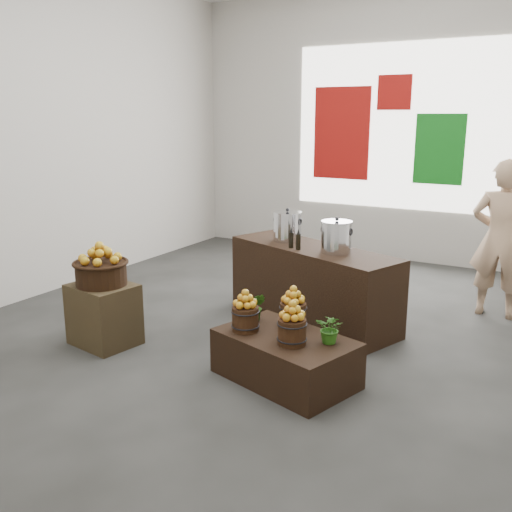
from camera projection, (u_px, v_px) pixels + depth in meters
The scene contains 23 objects.
ground at pixel (269, 325), 6.09m from camera, with size 7.00×7.00×0.00m, color #3A3A37.
back_wall at pixel (380, 127), 8.56m from camera, with size 6.00×0.04×4.00m, color #B0ACA3.
back_opening at pixel (399, 127), 8.40m from camera, with size 3.20×0.02×2.40m, color white.
deco_red_left at pixel (342, 133), 8.85m from camera, with size 0.90×0.04×1.40m, color maroon.
deco_green_right at pixel (439, 149), 8.18m from camera, with size 0.70×0.04×1.00m, color #106717.
deco_red_upper at pixel (395, 92), 8.32m from camera, with size 0.50×0.04×0.50m, color maroon.
crate at pixel (104, 314), 5.53m from camera, with size 0.60×0.49×0.60m, color #453820.
wicker_basket at pixel (101, 274), 5.43m from camera, with size 0.48×0.48×0.22m, color black.
apples_in_basket at pixel (100, 253), 5.38m from camera, with size 0.37×0.37×0.20m, color maroon, non-canonical shape.
display_table at pixel (285, 358), 4.79m from camera, with size 1.14×0.70×0.39m, color black.
apple_bucket_front_left at pixel (245, 319), 4.84m from camera, with size 0.23×0.23×0.21m, color #311D0D.
apples_in_bucket_front_left at pixel (245, 298), 4.79m from camera, with size 0.17×0.17×0.15m, color maroon, non-canonical shape.
apple_bucket_front_right at pixel (292, 332), 4.55m from camera, with size 0.23×0.23×0.21m, color #311D0D.
apples_in_bucket_front_right at pixel (292, 310), 4.51m from camera, with size 0.17×0.17×0.15m, color maroon, non-canonical shape.
apple_bucket_rear at pixel (293, 315), 4.94m from camera, with size 0.23×0.23×0.21m, color #311D0D.
apples_in_bucket_rear at pixel (293, 295), 4.89m from camera, with size 0.17×0.17×0.15m, color maroon, non-canonical shape.
herb_garnish_right at pixel (331, 328), 4.57m from camera, with size 0.23×0.20×0.25m, color #225612.
herb_garnish_left at pixel (257, 307), 5.07m from camera, with size 0.14×0.11×0.25m, color #225612.
counter at pixel (313, 284), 6.14m from camera, with size 2.00×0.64×0.82m, color black.
stock_pot_left at pixel (287, 227), 6.31m from camera, with size 0.31×0.31×0.31m, color silver.
stock_pot_center at pixel (336, 238), 5.77m from camera, with size 0.31×0.31×0.31m, color silver.
oil_cruets at pixel (300, 239), 5.89m from camera, with size 0.15×0.05×0.23m, color black, non-canonical shape.
shopper at pixel (501, 239), 6.19m from camera, with size 0.63×0.42×1.74m, color tan.
Camera 1 is at (2.70, -5.06, 2.19)m, focal length 40.00 mm.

